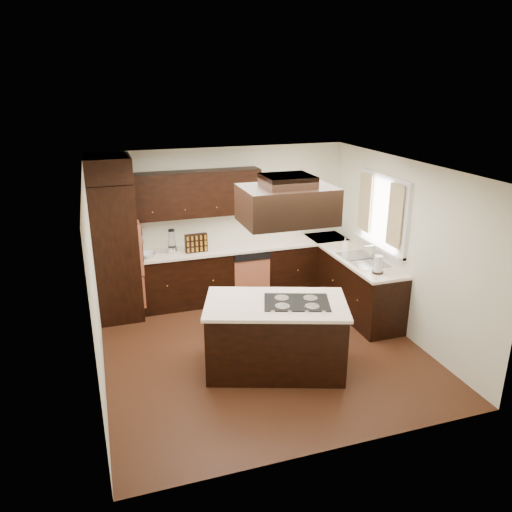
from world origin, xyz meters
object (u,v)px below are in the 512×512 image
object	(u,v)px
island	(275,337)
range_hood	(287,205)
oven_column	(116,251)
spice_rack	(196,243)

from	to	relation	value
island	range_hood	distance (m)	1.72
oven_column	island	world-z (taller)	oven_column
oven_column	range_hood	bearing A→B (deg)	-50.26
island	range_hood	size ratio (longest dim) A/B	1.60
range_hood	spice_rack	bearing A→B (deg)	105.84
island	range_hood	xyz separation A→B (m)	(0.10, -0.06, 1.72)
oven_column	island	size ratio (longest dim) A/B	1.26
range_hood	spice_rack	xyz separation A→B (m)	(-0.64, 2.25, -1.09)
range_hood	oven_column	bearing A→B (deg)	129.74
island	spice_rack	distance (m)	2.35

